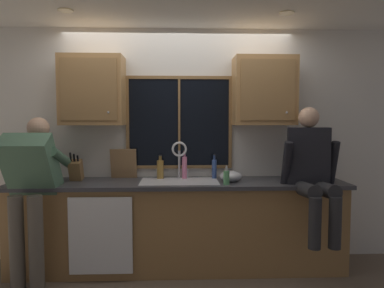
# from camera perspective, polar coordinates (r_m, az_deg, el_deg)

# --- Properties ---
(back_wall) EXTENTS (5.78, 0.12, 2.55)m
(back_wall) POSITION_cam_1_polar(r_m,az_deg,el_deg) (3.93, -2.30, -0.11)
(back_wall) COLOR silver
(back_wall) RESTS_ON floor
(ceiling_downlight_left) EXTENTS (0.14, 0.14, 0.01)m
(ceiling_downlight_left) POSITION_cam_1_polar(r_m,az_deg,el_deg) (3.56, -20.05, 19.90)
(ceiling_downlight_left) COLOR #FFEAB2
(ceiling_downlight_right) EXTENTS (0.14, 0.14, 0.01)m
(ceiling_downlight_right) POSITION_cam_1_polar(r_m,az_deg,el_deg) (3.55, 15.29, 20.04)
(ceiling_downlight_right) COLOR #FFEAB2
(window_glass) EXTENTS (1.10, 0.02, 0.95)m
(window_glass) POSITION_cam_1_polar(r_m,az_deg,el_deg) (3.85, -2.11, 3.54)
(window_glass) COLOR black
(window_frame_top) EXTENTS (1.17, 0.02, 0.04)m
(window_frame_top) POSITION_cam_1_polar(r_m,az_deg,el_deg) (3.87, -2.13, 10.85)
(window_frame_top) COLOR brown
(window_frame_bottom) EXTENTS (1.17, 0.02, 0.04)m
(window_frame_bottom) POSITION_cam_1_polar(r_m,az_deg,el_deg) (3.87, -2.10, -3.77)
(window_frame_bottom) COLOR brown
(window_frame_left) EXTENTS (0.03, 0.02, 0.95)m
(window_frame_left) POSITION_cam_1_polar(r_m,az_deg,el_deg) (3.88, -10.54, 3.48)
(window_frame_left) COLOR brown
(window_frame_right) EXTENTS (0.03, 0.02, 0.95)m
(window_frame_right) POSITION_cam_1_polar(r_m,az_deg,el_deg) (3.88, 6.31, 3.52)
(window_frame_right) COLOR brown
(window_mullion_center) EXTENTS (0.02, 0.02, 0.95)m
(window_mullion_center) POSITION_cam_1_polar(r_m,az_deg,el_deg) (3.84, -2.11, 3.53)
(window_mullion_center) COLOR brown
(lower_cabinet_run) EXTENTS (3.38, 0.58, 0.88)m
(lower_cabinet_run) POSITION_cam_1_polar(r_m,az_deg,el_deg) (3.74, -2.29, -13.38)
(lower_cabinet_run) COLOR olive
(lower_cabinet_run) RESTS_ON floor
(countertop) EXTENTS (3.44, 0.62, 0.04)m
(countertop) POSITION_cam_1_polar(r_m,az_deg,el_deg) (3.61, -2.31, -6.48)
(countertop) COLOR #38383D
(countertop) RESTS_ON lower_cabinet_run
(dishwasher_front) EXTENTS (0.60, 0.02, 0.74)m
(dishwasher_front) POSITION_cam_1_polar(r_m,az_deg,el_deg) (3.51, -14.77, -14.36)
(dishwasher_front) COLOR white
(upper_cabinet_left) EXTENTS (0.65, 0.36, 0.72)m
(upper_cabinet_left) POSITION_cam_1_polar(r_m,az_deg,el_deg) (3.81, -15.99, 8.43)
(upper_cabinet_left) COLOR #A87A47
(upper_cabinet_right) EXTENTS (0.65, 0.36, 0.72)m
(upper_cabinet_right) POSITION_cam_1_polar(r_m,az_deg,el_deg) (3.81, 11.74, 8.50)
(upper_cabinet_right) COLOR #A87A47
(sink) EXTENTS (0.80, 0.46, 0.21)m
(sink) POSITION_cam_1_polar(r_m,az_deg,el_deg) (3.63, -2.09, -7.66)
(sink) COLOR #B7B7BC
(sink) RESTS_ON lower_cabinet_run
(faucet) EXTENTS (0.18, 0.09, 0.40)m
(faucet) POSITION_cam_1_polar(r_m,az_deg,el_deg) (3.76, -1.99, -1.85)
(faucet) COLOR silver
(faucet) RESTS_ON countertop
(person_standing) EXTENTS (0.53, 0.68, 1.58)m
(person_standing) POSITION_cam_1_polar(r_m,az_deg,el_deg) (3.56, -24.91, -5.87)
(person_standing) COLOR #595147
(person_standing) RESTS_ON floor
(person_sitting_on_counter) EXTENTS (0.54, 0.64, 1.26)m
(person_sitting_on_counter) POSITION_cam_1_polar(r_m,az_deg,el_deg) (3.55, 19.04, -3.52)
(person_sitting_on_counter) COLOR #262628
(person_sitting_on_counter) RESTS_ON countertop
(knife_block) EXTENTS (0.12, 0.18, 0.32)m
(knife_block) POSITION_cam_1_polar(r_m,az_deg,el_deg) (3.82, -18.50, -4.14)
(knife_block) COLOR olive
(knife_block) RESTS_ON countertop
(cutting_board) EXTENTS (0.28, 0.09, 0.32)m
(cutting_board) POSITION_cam_1_polar(r_m,az_deg,el_deg) (3.85, -11.17, -3.18)
(cutting_board) COLOR #997047
(cutting_board) RESTS_ON countertop
(mixing_bowl) EXTENTS (0.23, 0.23, 0.11)m
(mixing_bowl) POSITION_cam_1_polar(r_m,az_deg,el_deg) (3.63, 6.40, -5.29)
(mixing_bowl) COLOR #B7B7BC
(mixing_bowl) RESTS_ON countertop
(soap_dispenser) EXTENTS (0.06, 0.07, 0.19)m
(soap_dispenser) POSITION_cam_1_polar(r_m,az_deg,el_deg) (3.44, 5.67, -5.45)
(soap_dispenser) COLOR #59A566
(soap_dispenser) RESTS_ON countertop
(bottle_green_glass) EXTENTS (0.05, 0.05, 0.27)m
(bottle_green_glass) POSITION_cam_1_polar(r_m,az_deg,el_deg) (3.77, 3.68, -4.02)
(bottle_green_glass) COLOR #334C8C
(bottle_green_glass) RESTS_ON countertop
(bottle_tall_clear) EXTENTS (0.07, 0.07, 0.26)m
(bottle_tall_clear) POSITION_cam_1_polar(r_m,az_deg,el_deg) (3.78, -5.23, -4.07)
(bottle_tall_clear) COLOR olive
(bottle_tall_clear) RESTS_ON countertop
(bottle_amber_small) EXTENTS (0.05, 0.05, 0.31)m
(bottle_amber_small) POSITION_cam_1_polar(r_m,az_deg,el_deg) (3.76, -1.25, -3.78)
(bottle_amber_small) COLOR pink
(bottle_amber_small) RESTS_ON countertop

